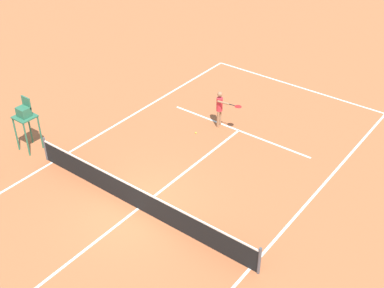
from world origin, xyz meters
name	(u,v)px	position (x,y,z in m)	size (l,w,h in m)	color
ground_plane	(138,208)	(0.00, 0.00, 0.00)	(60.00, 60.00, 0.00)	#B76038
court_lines	(138,208)	(0.00, 0.00, 0.00)	(9.60, 24.44, 0.01)	white
tennis_net	(138,198)	(0.00, 0.00, 0.50)	(10.20, 0.10, 1.07)	#4C4C51
player_serving	(220,106)	(0.88, -6.47, 1.05)	(1.32, 0.46, 1.75)	#9E704C
tennis_ball	(196,133)	(1.39, -5.32, 0.03)	(0.07, 0.07, 0.07)	#CCE033
umpire_chair	(25,116)	(6.24, -0.13, 1.61)	(0.80, 0.80, 2.41)	#2D6B4C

